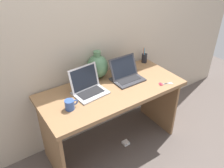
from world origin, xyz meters
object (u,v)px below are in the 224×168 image
object	(u,v)px
coffee_mug	(70,105)
scissors	(163,84)
laptop_left	(87,86)
pen_cup	(144,58)
laptop_right	(126,74)
green_vase	(98,66)
power_brick	(126,143)

from	to	relation	value
coffee_mug	scissors	size ratio (longest dim) A/B	0.82
laptop_left	pen_cup	world-z (taller)	laptop_left
laptop_right	laptop_left	bearing A→B (deg)	179.03
laptop_right	pen_cup	size ratio (longest dim) A/B	1.70
laptop_left	green_vase	bearing A→B (deg)	39.42
laptop_right	green_vase	xyz separation A→B (m)	(-0.22, 0.19, 0.07)
coffee_mug	laptop_left	bearing A→B (deg)	30.17
laptop_left	coffee_mug	distance (m)	0.29
green_vase	pen_cup	distance (m)	0.63
laptop_right	scissors	distance (m)	0.39
laptop_right	coffee_mug	size ratio (longest dim) A/B	2.60
laptop_left	coffee_mug	bearing A→B (deg)	-149.83
green_vase	coffee_mug	bearing A→B (deg)	-145.22
power_brick	laptop_right	bearing A→B (deg)	60.72
pen_cup	power_brick	bearing A→B (deg)	-145.19
laptop_right	power_brick	distance (m)	0.83
pen_cup	scissors	bearing A→B (deg)	-108.14
laptop_left	scissors	world-z (taller)	laptop_left
scissors	power_brick	size ratio (longest dim) A/B	2.08
laptop_left	power_brick	bearing A→B (deg)	-26.01
laptop_left	laptop_right	size ratio (longest dim) A/B	1.04
coffee_mug	power_brick	world-z (taller)	coffee_mug
laptop_left	coffee_mug	xyz separation A→B (m)	(-0.25, -0.15, -0.02)
coffee_mug	laptop_right	bearing A→B (deg)	11.30
power_brick	scissors	bearing A→B (deg)	-21.30
laptop_left	pen_cup	xyz separation A→B (m)	(0.85, 0.18, -0.01)
laptop_left	power_brick	xyz separation A→B (m)	(0.35, -0.17, -0.81)
coffee_mug	scissors	xyz separation A→B (m)	(0.95, -0.16, -0.04)
coffee_mug	green_vase	bearing A→B (deg)	34.78
coffee_mug	pen_cup	size ratio (longest dim) A/B	0.65
scissors	power_brick	distance (m)	0.83
power_brick	coffee_mug	bearing A→B (deg)	177.62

